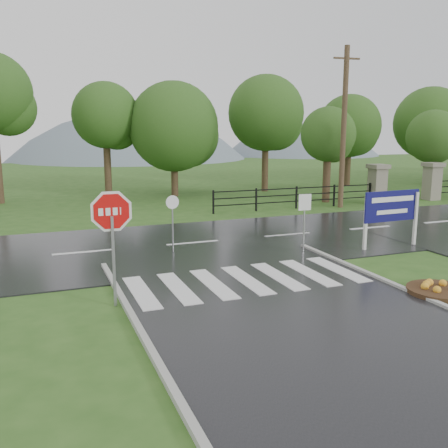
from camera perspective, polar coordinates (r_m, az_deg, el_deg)
name	(u,v)px	position (r m, az deg, el deg)	size (l,w,h in m)	color
ground	(352,356)	(10.11, 14.43, -14.38)	(120.00, 120.00, 0.00)	#2E561C
main_road	(193,244)	(18.69, -3.59, -2.29)	(90.00, 8.00, 0.04)	black
crosswalk	(247,280)	(14.15, 2.59, -6.37)	(6.50, 2.80, 0.02)	silver
pillar_west	(377,183)	(29.94, 17.12, 4.51)	(1.00, 1.00, 2.24)	gray
pillar_east	(432,180)	(32.56, 22.69, 4.63)	(1.00, 1.00, 2.24)	gray
fence_west	(296,195)	(27.07, 8.28, 3.28)	(9.58, 0.08, 1.20)	black
hills	(103,265)	(75.55, -13.65, -4.61)	(102.00, 48.00, 48.00)	slate
treeline	(141,196)	(32.30, -9.44, 3.17)	(83.20, 5.20, 10.00)	#264E18
stop_sign	(112,223)	(12.06, -12.69, 0.16)	(1.34, 0.07, 3.00)	#939399
estate_billboard	(392,209)	(18.71, 18.63, 1.65)	(2.39, 0.18, 2.09)	silver
flower_bed	(440,290)	(14.21, 23.43, -6.94)	(1.67, 1.67, 0.33)	#332111
reg_sign_small	(305,211)	(17.27, 9.19, 1.45)	(0.46, 0.07, 2.06)	#939399
reg_sign_round	(173,216)	(17.22, -5.90, 0.92)	(0.47, 0.08, 2.01)	#939399
utility_pole_east	(344,127)	(27.72, 13.52, 10.70)	(1.51, 0.28, 8.48)	#473523
entrance_tree_left	(328,135)	(29.58, 11.82, 9.92)	(3.14, 3.14, 5.49)	#3D2B1C
entrance_tree_right	(433,137)	(34.37, 22.80, 9.14)	(3.32, 3.32, 5.40)	#3D2B1C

